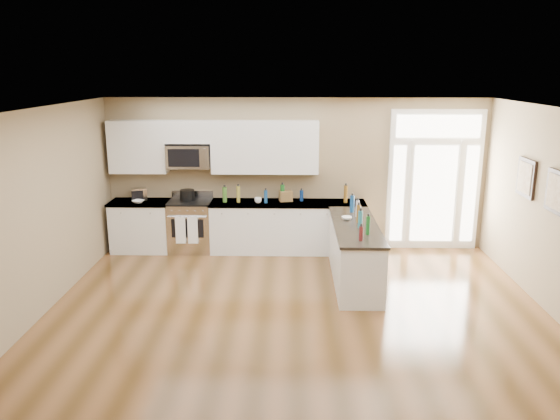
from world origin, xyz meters
The scene contains 20 objects.
ground centered at (0.00, 0.00, 0.00)m, with size 8.00×8.00×0.00m, color #4D3315.
room_shell centered at (0.00, 0.00, 1.71)m, with size 8.00×8.00×8.00m.
back_cabinet_left centered at (-2.87, 3.69, 0.44)m, with size 1.10×0.66×0.94m.
back_cabinet_right centered at (-0.16, 3.69, 0.44)m, with size 2.85×0.66×0.94m.
peninsula_cabinet centered at (0.93, 2.24, 0.43)m, with size 0.69×2.32×0.94m.
upper_cabinet_left centered at (-2.88, 3.83, 1.93)m, with size 1.04×0.33×0.95m, color silver.
upper_cabinet_right centered at (-0.57, 3.83, 1.93)m, with size 1.94×0.33×0.95m, color silver.
upper_cabinet_short centered at (-1.95, 3.83, 2.20)m, with size 0.82×0.33×0.40m, color silver.
microwave centered at (-1.95, 3.80, 1.76)m, with size 0.78×0.41×0.42m.
entry_door centered at (2.55, 3.95, 1.30)m, with size 1.70×0.10×2.60m.
wall_art_near centered at (3.47, 2.20, 1.70)m, with size 0.05×0.58×0.58m.
wall_art_far centered at (3.47, 1.20, 1.70)m, with size 0.05×0.58×0.58m.
kitchen_range centered at (-1.95, 3.69, 0.48)m, with size 0.78×0.69×1.08m.
stockpot centered at (-2.01, 3.75, 1.05)m, with size 0.27×0.27×0.21m, color black.
toaster_oven centered at (-2.91, 3.79, 1.05)m, with size 0.27×0.21×0.23m, color silver.
cardboard_box centered at (-0.19, 3.77, 1.03)m, with size 0.23×0.17×0.19m, color brown.
bowl_left centered at (-2.87, 3.56, 0.96)m, with size 0.20×0.20×0.05m, color white.
bowl_peninsula centered at (0.81, 2.51, 0.97)m, with size 0.16×0.16×0.05m, color white.
cup_counter centered at (-0.69, 3.61, 0.99)m, with size 0.13×0.13×0.10m, color white.
counter_bottles centered at (0.24, 3.06, 1.08)m, with size 2.41×2.45×0.31m.
Camera 1 is at (-0.07, -5.99, 3.29)m, focal length 35.00 mm.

